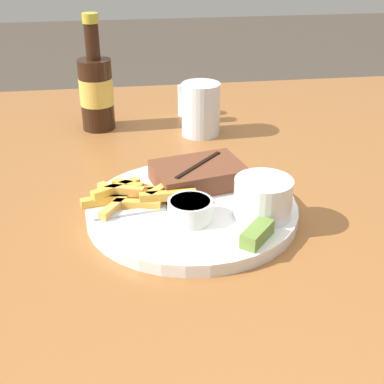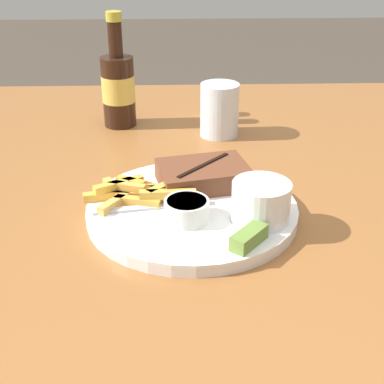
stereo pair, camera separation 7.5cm
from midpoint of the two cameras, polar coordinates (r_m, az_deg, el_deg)
dining_table at (r=0.80m, az=2.69°, el=-6.63°), size 1.39×1.32×0.75m
dinner_plate at (r=0.76m, az=2.81°, el=-2.00°), size 0.30×0.30×0.02m
steak_portion at (r=0.81m, az=3.87°, el=1.77°), size 0.15×0.12×0.03m
fries_pile at (r=0.77m, az=-3.21°, el=0.00°), size 0.16×0.10×0.02m
coleslaw_cup at (r=0.72m, az=10.35°, el=-0.86°), size 0.08×0.08×0.05m
dipping_sauce_cup at (r=0.71m, az=2.43°, el=-1.92°), size 0.06×0.06×0.03m
pickle_spear at (r=0.67m, az=9.29°, el=-4.91°), size 0.05×0.06×0.02m
fork_utensil at (r=0.74m, az=-3.10°, el=-1.85°), size 0.13×0.03×0.00m
knife_utensil at (r=0.79m, az=2.28°, el=0.08°), size 0.05×0.17×0.01m
beer_bottle at (r=1.08m, az=-5.89°, el=11.07°), size 0.07×0.07×0.22m
drinking_glass at (r=1.04m, az=5.04°, el=8.68°), size 0.07×0.07×0.10m
salt_shaker at (r=1.15m, az=3.53°, el=9.69°), size 0.03×0.03×0.07m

